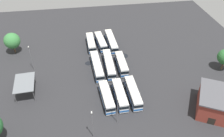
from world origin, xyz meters
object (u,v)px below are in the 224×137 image
object	(u,v)px
bus_row0_slot2	(107,97)
bus_row0_slot0	(133,93)
lamp_post_by_building	(118,110)
bus_row2_slot0	(111,41)
lamp_post_mid_lot	(92,124)
bus_row2_slot1	(101,42)
bus_row2_slot2	(91,43)
lamp_post_far_corner	(31,57)
maintenance_shelter	(24,83)
tree_northeast	(12,41)
bus_row1_slot1	(109,64)
depot_building	(213,102)
bus_row1_slot2	(97,66)
bus_row0_slot1	(120,95)
bus_row1_slot0	(121,64)

from	to	relation	value
bus_row0_slot2	bus_row0_slot0	bearing A→B (deg)	-86.08
bus_row0_slot2	lamp_post_by_building	bearing A→B (deg)	-167.50
bus_row2_slot0	lamp_post_mid_lot	bearing A→B (deg)	165.34
bus_row2_slot1	bus_row2_slot2	distance (m)	3.85
bus_row0_slot2	lamp_post_far_corner	xyz separation A→B (m)	(18.86, 22.31, 3.17)
lamp_post_mid_lot	bus_row2_slot1	bearing A→B (deg)	-9.22
maintenance_shelter	bus_row2_slot0	bearing A→B (deg)	-51.86
bus_row0_slot2	tree_northeast	world-z (taller)	tree_northeast
maintenance_shelter	lamp_post_mid_lot	bearing A→B (deg)	-135.91
bus_row1_slot1	bus_row2_slot2	world-z (taller)	same
tree_northeast	lamp_post_far_corner	bearing A→B (deg)	-146.19
bus_row2_slot2	depot_building	bearing A→B (deg)	-141.57
bus_row1_slot2	maintenance_shelter	xyz separation A→B (m)	(-7.70, 21.97, 2.13)
bus_row0_slot2	bus_row1_slot1	world-z (taller)	same
bus_row0_slot0	bus_row2_slot2	bearing A→B (deg)	18.15
bus_row1_slot1	maintenance_shelter	distance (m)	27.40
bus_row1_slot2	bus_row2_slot2	world-z (taller)	same
bus_row0_slot1	lamp_post_far_corner	size ratio (longest dim) A/B	1.26
bus_row0_slot0	bus_row1_slot2	xyz separation A→B (m)	(14.48, 9.01, 0.00)
bus_row1_slot0	bus_row2_slot1	size ratio (longest dim) A/B	0.96
bus_row2_slot1	lamp_post_far_corner	distance (m)	27.10
bus_row2_slot1	tree_northeast	world-z (taller)	tree_northeast
bus_row0_slot2	depot_building	distance (m)	29.21
bus_row0_slot1	lamp_post_far_corner	distance (m)	32.29
bus_row0_slot2	lamp_post_mid_lot	world-z (taller)	lamp_post_mid_lot
bus_row1_slot0	bus_row2_slot0	xyz separation A→B (m)	(15.15, 1.15, 0.00)
bus_row0_slot0	maintenance_shelter	size ratio (longest dim) A/B	1.31
bus_row0_slot1	bus_row1_slot2	distance (m)	15.60
lamp_post_by_building	lamp_post_far_corner	bearing A→B (deg)	41.92
bus_row0_slot0	bus_row2_slot0	xyz separation A→B (m)	(29.67, 1.82, 0.00)
maintenance_shelter	tree_northeast	world-z (taller)	tree_northeast
bus_row1_slot0	lamp_post_by_building	world-z (taller)	lamp_post_by_building
bus_row1_slot0	tree_northeast	size ratio (longest dim) A/B	1.43
maintenance_shelter	bus_row1_slot2	bearing A→B (deg)	-70.68
bus_row0_slot0	lamp_post_by_building	xyz separation A→B (m)	(-8.50, 6.07, 2.85)
bus_row2_slot1	lamp_post_far_corner	size ratio (longest dim) A/B	1.29
tree_northeast	bus_row1_slot2	bearing A→B (deg)	-118.50
bus_row0_slot2	bus_row1_slot1	bearing A→B (deg)	-10.91
bus_row1_slot1	depot_building	distance (m)	34.14
bus_row0_slot2	bus_row1_slot1	xyz separation A→B (m)	(15.36, -2.96, 0.00)
maintenance_shelter	lamp_post_by_building	bearing A→B (deg)	-121.53
lamp_post_far_corner	depot_building	bearing A→B (deg)	-117.69
bus_row1_slot0	depot_building	bearing A→B (deg)	-137.22
bus_row0_slot0	lamp_post_mid_lot	size ratio (longest dim) A/B	1.38
bus_row1_slot1	bus_row2_slot2	distance (m)	15.69
maintenance_shelter	lamp_post_far_corner	distance (m)	11.62
lamp_post_by_building	bus_row1_slot2	bearing A→B (deg)	7.29
bus_row1_slot0	lamp_post_by_building	xyz separation A→B (m)	(-23.02, 5.40, 2.85)
bus_row2_slot0	lamp_post_by_building	world-z (taller)	lamp_post_by_building
bus_row0_slot1	bus_row1_slot1	distance (m)	15.13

